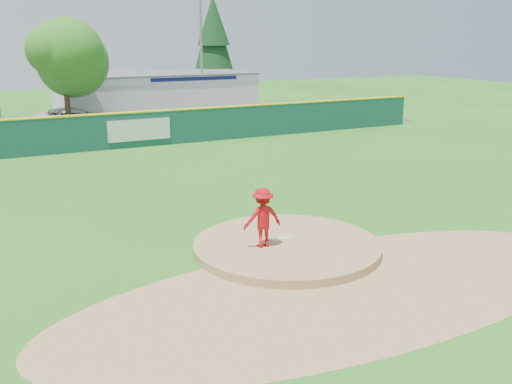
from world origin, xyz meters
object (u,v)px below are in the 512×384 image
light_pole_right (201,44)px  pool_building_grp (155,93)px  deciduous_tree (64,62)px  conifer_tree (214,43)px  van (76,119)px  pitcher (263,217)px

light_pole_right → pool_building_grp: bearing=135.1°
deciduous_tree → conifer_tree: bearing=36.3°
van → light_pole_right: size_ratio=0.56×
conifer_tree → pool_building_grp: bearing=-150.2°
pool_building_grp → deciduous_tree: 11.01m
van → deciduous_tree: deciduous_tree is taller
light_pole_right → conifer_tree: bearing=60.3°
pitcher → light_pole_right: 30.87m
van → conifer_tree: 18.50m
conifer_tree → deciduous_tree: bearing=-143.7°
conifer_tree → light_pole_right: light_pole_right is taller
conifer_tree → light_pole_right: 8.06m
conifer_tree → pitcher: bearing=-111.0°
deciduous_tree → conifer_tree: size_ratio=0.77×
pitcher → pool_building_grp: size_ratio=0.11×
pitcher → conifer_tree: size_ratio=0.18×
van → deciduous_tree: size_ratio=0.77×
pitcher → conifer_tree: 38.75m
van → pool_building_grp: size_ratio=0.37×
van → light_pole_right: 12.02m
pool_building_grp → conifer_tree: size_ratio=1.60×
deciduous_tree → conifer_tree: conifer_tree is taller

